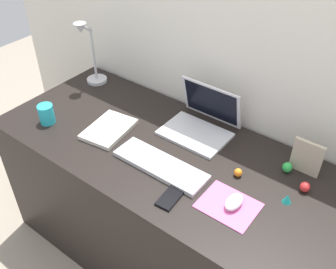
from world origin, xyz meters
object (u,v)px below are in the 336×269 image
laptop (202,120)px  mouse (234,202)px  notebook_pad (109,129)px  toy_figurine_red (305,187)px  keyboard (160,165)px  toy_figurine_teal (287,198)px  picture_frame (307,157)px  toy_figurine_orange (238,173)px  coffee_mug (46,114)px  desk_lamp (90,55)px  toy_figurine_green (287,167)px  cell_phone (171,197)px

laptop → mouse: laptop is taller
notebook_pad → toy_figurine_red: toy_figurine_red is taller
laptop → keyboard: (0.01, -0.32, -0.04)m
keyboard → toy_figurine_red: toy_figurine_red is taller
mouse → toy_figurine_teal: 0.20m
picture_frame → toy_figurine_red: 0.12m
mouse → toy_figurine_orange: bearing=113.7°
mouse → coffee_mug: (-0.96, -0.07, 0.03)m
desk_lamp → coffee_mug: bearing=-76.7°
laptop → toy_figurine_green: bearing=-3.9°
laptop → toy_figurine_teal: (0.50, -0.19, -0.03)m
toy_figurine_red → mouse: bearing=-127.7°
laptop → picture_frame: (0.48, 0.01, 0.02)m
notebook_pad → toy_figurine_teal: bearing=-2.1°
picture_frame → toy_figurine_teal: size_ratio=3.93×
laptop → toy_figurine_orange: laptop is taller
laptop → toy_figurine_red: 0.54m
cell_phone → toy_figurine_orange: bearing=56.6°
mouse → cell_phone: mouse is taller
notebook_pad → toy_figurine_orange: (0.62, 0.10, 0.01)m
toy_figurine_red → toy_figurine_teal: 0.10m
keyboard → coffee_mug: (-0.62, -0.08, 0.04)m
toy_figurine_orange → toy_figurine_green: bearing=44.6°
keyboard → toy_figurine_orange: (0.28, 0.15, 0.01)m
coffee_mug → mouse: bearing=4.4°
toy_figurine_red → toy_figurine_teal: (-0.03, -0.09, -0.00)m
coffee_mug → toy_figurine_green: 1.11m
laptop → cell_phone: laptop is taller
picture_frame → toy_figurine_red: picture_frame is taller
picture_frame → coffee_mug: picture_frame is taller
desk_lamp → notebook_pad: size_ratio=1.49×
laptop → notebook_pad: 0.43m
cell_phone → toy_figurine_red: (0.39, 0.34, 0.02)m
cell_phone → coffee_mug: coffee_mug is taller
mouse → coffee_mug: bearing=-175.6°
toy_figurine_orange → picture_frame: bearing=42.8°
toy_figurine_orange → toy_figurine_teal: bearing=-3.5°
picture_frame → mouse: bearing=-111.7°
mouse → toy_figurine_red: toy_figurine_red is taller
mouse → toy_figurine_green: toy_figurine_green is taller
notebook_pad → picture_frame: bearing=11.1°
mouse → toy_figurine_green: size_ratio=2.19×
laptop → desk_lamp: (-0.70, -0.01, 0.12)m
coffee_mug → toy_figurine_green: bearing=19.3°
mouse → notebook_pad: mouse is taller
mouse → picture_frame: (0.13, 0.33, 0.05)m
notebook_pad → coffee_mug: bearing=-163.6°
desk_lamp → toy_figurine_red: (1.23, -0.08, -0.15)m
keyboard → toy_figurine_red: size_ratio=9.53×
desk_lamp → toy_figurine_orange: desk_lamp is taller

